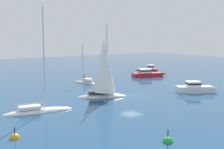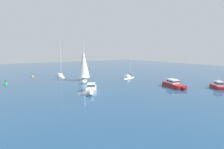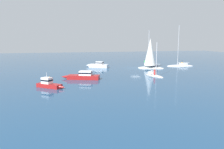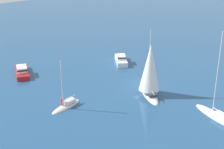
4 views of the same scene
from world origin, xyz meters
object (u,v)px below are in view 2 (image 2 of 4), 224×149
(cabin_cruiser_1, at_px, (91,89))
(ketch, at_px, (61,76))
(mooring_buoy, at_px, (32,77))
(motor_cruiser, at_px, (174,84))
(channel_buoy, at_px, (6,84))
(cabin_cruiser, at_px, (217,85))
(yacht, at_px, (129,78))
(sailboat, at_px, (84,67))

(cabin_cruiser_1, relative_size, ketch, 0.52)
(cabin_cruiser_1, relative_size, mooring_buoy, 4.68)
(motor_cruiser, relative_size, ketch, 0.63)
(cabin_cruiser_1, xyz_separation_m, channel_buoy, (-12.54, 19.28, -0.65))
(cabin_cruiser, distance_m, yacht, 22.39)
(ketch, height_order, channel_buoy, ketch)
(cabin_cruiser, bearing_deg, channel_buoy, 88.67)
(cabin_cruiser, distance_m, channel_buoy, 48.20)
(yacht, bearing_deg, sailboat, 144.39)
(cabin_cruiser, bearing_deg, yacht, 56.50)
(yacht, relative_size, mooring_buoy, 5.53)
(yacht, xyz_separation_m, channel_buoy, (-29.91, 10.17, -0.17))
(motor_cruiser, distance_m, channel_buoy, 39.28)
(cabin_cruiser, relative_size, mooring_buoy, 3.46)
(cabin_cruiser, height_order, ketch, ketch)
(yacht, distance_m, cabin_cruiser_1, 19.62)
(channel_buoy, bearing_deg, cabin_cruiser_1, -56.97)
(sailboat, bearing_deg, cabin_cruiser, 61.74)
(cabin_cruiser, xyz_separation_m, channel_buoy, (-36.41, 31.58, -0.61))
(cabin_cruiser, xyz_separation_m, cabin_cruiser_1, (-23.87, 12.30, 0.04))
(cabin_cruiser_1, relative_size, sailboat, 0.60)
(cabin_cruiser_1, distance_m, channel_buoy, 23.01)
(cabin_cruiser, height_order, sailboat, sailboat)
(yacht, bearing_deg, motor_cruiser, -105.93)
(yacht, height_order, channel_buoy, yacht)
(channel_buoy, bearing_deg, motor_cruiser, -40.29)
(sailboat, distance_m, mooring_buoy, 18.70)
(channel_buoy, relative_size, mooring_buoy, 1.10)
(mooring_buoy, bearing_deg, ketch, -34.76)
(cabin_cruiser_1, height_order, mooring_buoy, cabin_cruiser_1)
(cabin_cruiser_1, bearing_deg, motor_cruiser, 102.46)
(cabin_cruiser_1, bearing_deg, yacht, 149.49)
(cabin_cruiser, relative_size, channel_buoy, 3.14)
(sailboat, bearing_deg, channel_buoy, -82.48)
(yacht, distance_m, ketch, 20.96)
(ketch, bearing_deg, channel_buoy, -63.03)
(motor_cruiser, height_order, mooring_buoy, motor_cruiser)
(yacht, relative_size, ketch, 0.62)
(cabin_cruiser, bearing_deg, ketch, 69.78)
(cabin_cruiser_1, bearing_deg, cabin_cruiser, 94.54)
(cabin_cruiser, xyz_separation_m, yacht, (-6.50, 21.42, -0.44))
(motor_cruiser, distance_m, ketch, 33.61)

